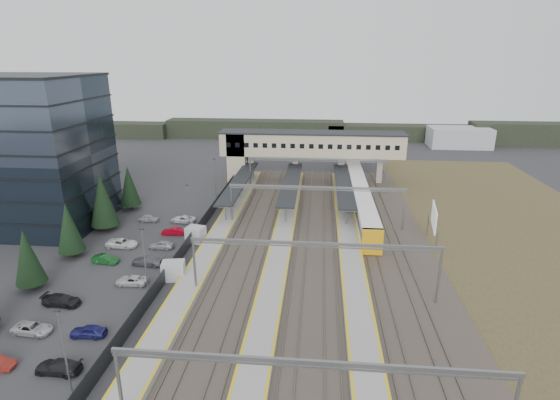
# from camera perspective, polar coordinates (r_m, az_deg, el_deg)

# --- Properties ---
(ground) EXTENTS (220.00, 220.00, 0.00)m
(ground) POSITION_cam_1_polar(r_m,az_deg,el_deg) (60.83, -6.99, -8.20)
(ground) COLOR #2B2B2D
(ground) RESTS_ON ground
(office_building) EXTENTS (24.30, 18.30, 24.30)m
(office_building) POSITION_cam_1_polar(r_m,az_deg,el_deg) (82.35, -30.88, 5.37)
(office_building) COLOR #343E4D
(office_building) RESTS_ON ground
(conifer_row) EXTENTS (4.42, 49.82, 9.50)m
(conifer_row) POSITION_cam_1_polar(r_m,az_deg,el_deg) (63.94, -27.65, -4.18)
(conifer_row) COLOR black
(conifer_row) RESTS_ON ground
(car_park) EXTENTS (10.62, 44.47, 1.29)m
(car_park) POSITION_cam_1_polar(r_m,az_deg,el_deg) (60.02, -21.01, -9.12)
(car_park) COLOR #9A9B9E
(car_park) RESTS_ON ground
(lampposts) EXTENTS (0.50, 53.25, 8.07)m
(lampposts) POSITION_cam_1_polar(r_m,az_deg,el_deg) (62.27, -14.14, -3.62)
(lampposts) COLOR slate
(lampposts) RESTS_ON ground
(fence) EXTENTS (0.08, 90.00, 2.00)m
(fence) POSITION_cam_1_polar(r_m,az_deg,el_deg) (66.36, -11.65, -5.15)
(fence) COLOR #26282B
(fence) RESTS_ON ground
(relay_cabin_near) EXTENTS (3.11, 2.50, 2.33)m
(relay_cabin_near) POSITION_cam_1_polar(r_m,az_deg,el_deg) (57.59, -13.75, -8.93)
(relay_cabin_near) COLOR #A6A8AC
(relay_cabin_near) RESTS_ON ground
(relay_cabin_far) EXTENTS (3.05, 2.74, 2.38)m
(relay_cabin_far) POSITION_cam_1_polar(r_m,az_deg,el_deg) (67.78, -10.96, -4.42)
(relay_cabin_far) COLOR #A6A8AC
(relay_cabin_far) RESTS_ON ground
(rail_corridor) EXTENTS (34.00, 90.00, 0.92)m
(rail_corridor) POSITION_cam_1_polar(r_m,az_deg,el_deg) (64.02, 2.18, -6.36)
(rail_corridor) COLOR #322B26
(rail_corridor) RESTS_ON ground
(canopies) EXTENTS (23.10, 30.00, 3.28)m
(canopies) POSITION_cam_1_polar(r_m,az_deg,el_deg) (83.51, 1.45, 2.30)
(canopies) COLOR black
(canopies) RESTS_ON ground
(footbridge) EXTENTS (40.40, 6.40, 11.20)m
(footbridge) POSITION_cam_1_polar(r_m,az_deg,el_deg) (97.08, 2.49, 7.01)
(footbridge) COLOR #CAB398
(footbridge) RESTS_ON ground
(gantries) EXTENTS (28.40, 62.28, 7.17)m
(gantries) POSITION_cam_1_polar(r_m,az_deg,el_deg) (59.90, 4.69, -2.28)
(gantries) COLOR slate
(gantries) RESTS_ON ground
(train) EXTENTS (3.00, 62.61, 3.77)m
(train) POSITION_cam_1_polar(r_m,az_deg,el_deg) (91.70, 9.91, 2.34)
(train) COLOR white
(train) RESTS_ON ground
(billboard) EXTENTS (1.17, 6.60, 5.78)m
(billboard) POSITION_cam_1_polar(r_m,az_deg,el_deg) (69.23, 19.46, -2.24)
(billboard) COLOR slate
(billboard) RESTS_ON ground
(scrub_east) EXTENTS (34.00, 120.00, 0.06)m
(scrub_east) POSITION_cam_1_polar(r_m,az_deg,el_deg) (71.95, 32.06, -6.68)
(scrub_east) COLOR #433D22
(scrub_east) RESTS_ON ground
(treeline_far) EXTENTS (170.00, 19.00, 7.00)m
(treeline_far) POSITION_cam_1_polar(r_m,az_deg,el_deg) (147.78, 9.78, 8.75)
(treeline_far) COLOR black
(treeline_far) RESTS_ON ground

